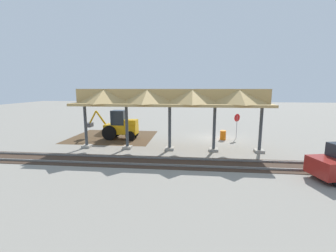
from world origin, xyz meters
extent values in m
plane|color=gray|center=(0.00, 0.00, 0.00)|extent=(120.00, 120.00, 0.00)
cube|color=#4C3823|center=(10.56, 0.40, 0.00)|extent=(8.27, 7.00, 0.01)
cube|color=#9E998E|center=(-2.76, 4.66, 0.10)|extent=(0.70, 0.70, 0.20)
cylinder|color=#383D42|center=(-2.76, 4.66, 1.80)|extent=(0.24, 0.24, 3.60)
cube|color=#9E998E|center=(0.76, 4.66, 0.10)|extent=(0.70, 0.70, 0.20)
cylinder|color=#383D42|center=(0.76, 4.66, 1.80)|extent=(0.24, 0.24, 3.60)
cube|color=#9E998E|center=(4.29, 4.66, 0.10)|extent=(0.70, 0.70, 0.20)
cylinder|color=#383D42|center=(4.29, 4.66, 1.80)|extent=(0.24, 0.24, 3.60)
cube|color=#9E998E|center=(7.81, 4.66, 0.10)|extent=(0.70, 0.70, 0.20)
cylinder|color=#383D42|center=(7.81, 4.66, 1.80)|extent=(0.24, 0.24, 3.60)
cube|color=#9E998E|center=(11.34, 4.66, 0.10)|extent=(0.70, 0.70, 0.20)
cylinder|color=#383D42|center=(11.34, 4.66, 1.80)|extent=(0.24, 0.24, 3.60)
cube|color=tan|center=(4.29, 4.66, 3.70)|extent=(15.31, 3.20, 0.20)
cube|color=tan|center=(4.29, 4.66, 4.35)|extent=(15.31, 0.20, 1.10)
pyramid|color=tan|center=(-1.00, 4.66, 4.35)|extent=(3.17, 3.20, 1.10)
pyramid|color=tan|center=(2.53, 4.66, 4.35)|extent=(3.17, 3.20, 1.10)
pyramid|color=tan|center=(6.05, 4.66, 4.35)|extent=(3.17, 3.20, 1.10)
pyramid|color=tan|center=(9.58, 4.66, 4.35)|extent=(3.17, 3.20, 1.10)
cube|color=slate|center=(0.00, 7.20, 0.07)|extent=(60.00, 0.08, 0.15)
cube|color=slate|center=(0.00, 8.64, 0.07)|extent=(60.00, 0.08, 0.15)
cube|color=#38281E|center=(0.00, 7.92, 0.01)|extent=(60.00, 2.58, 0.03)
cylinder|color=gray|center=(-1.93, -0.22, 1.13)|extent=(0.06, 0.06, 2.27)
cylinder|color=red|center=(-1.93, -0.22, 2.08)|extent=(0.63, 0.48, 0.76)
cube|color=orange|center=(9.43, 1.13, 0.97)|extent=(3.23, 1.37, 0.90)
cube|color=#1E262D|center=(9.63, 1.13, 2.12)|extent=(1.32, 1.20, 1.40)
cube|color=orange|center=(8.41, 1.15, 1.67)|extent=(1.18, 1.12, 0.50)
cylinder|color=black|center=(10.38, 0.40, 0.70)|extent=(1.41, 0.33, 1.40)
cylinder|color=black|center=(10.41, 1.83, 0.70)|extent=(1.41, 0.33, 1.40)
cylinder|color=black|center=(8.33, 0.51, 0.45)|extent=(0.91, 0.32, 0.90)
cylinder|color=black|center=(8.36, 1.81, 0.45)|extent=(0.91, 0.32, 0.90)
cylinder|color=orange|center=(11.49, 1.09, 2.08)|extent=(1.07, 0.20, 1.41)
cylinder|color=orange|center=(12.36, 1.07, 2.02)|extent=(0.96, 0.18, 1.49)
cube|color=#47474C|center=(12.76, 1.06, 1.32)|extent=(0.62, 0.81, 0.40)
cone|color=#4C3823|center=(11.70, -0.34, 0.00)|extent=(4.81, 4.81, 1.55)
cylinder|color=black|center=(-4.58, 9.29, 0.30)|extent=(0.63, 0.33, 0.60)
cylinder|color=orange|center=(-0.52, 0.58, 0.45)|extent=(0.56, 0.56, 0.90)
camera|label=1|loc=(2.60, 22.31, 4.97)|focal=24.00mm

